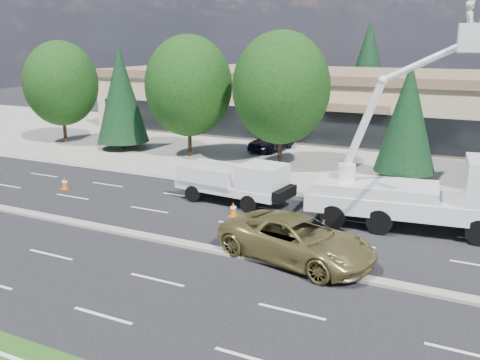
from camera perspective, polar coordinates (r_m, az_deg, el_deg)
The scene contains 19 objects.
ground at distance 21.52m, azimuth -3.87°, elevation -7.36°, with size 140.00×140.00×0.00m, color black.
concrete_apron at distance 39.35m, azimuth 11.11°, elevation 2.54°, with size 140.00×22.00×0.01m, color gray.
road_median at distance 21.50m, azimuth -3.88°, elevation -7.21°, with size 120.00×0.55×0.12m, color gray.
strip_mall at distance 48.49m, azimuth 14.56°, elevation 7.97°, with size 50.40×15.40×5.50m.
tree_front_a at distance 45.65m, azimuth -18.56°, elevation 9.74°, with size 5.86×5.86×8.14m.
tree_front_b at distance 41.68m, azimuth -12.57°, elevation 8.91°, with size 3.93×3.93×7.75m.
tree_front_c at distance 38.11m, azimuth -5.52°, elevation 9.95°, with size 6.15×6.15×8.54m.
tree_front_d at distance 34.88m, azimuth 4.41°, elevation 9.78°, with size 6.32×6.32×8.77m.
tree_front_e at distance 32.84m, azimuth 17.45°, elevation 6.44°, with size 3.55×3.55×7.00m.
tree_back_a at distance 65.64m, azimuth 1.26°, elevation 11.35°, with size 4.09×4.09×8.07m.
tree_back_b at distance 60.87m, azimuth 13.51°, elevation 11.86°, with size 5.25×5.25×10.35m.
utility_pickup at distance 27.08m, azimuth -0.15°, elevation -0.67°, with size 5.89×2.66×2.19m.
bucket_truck at distance 24.33m, azimuth 19.37°, elevation -0.51°, with size 9.03×3.75×9.66m.
traffic_cone_a at distance 31.45m, azimuth -18.20°, elevation -0.32°, with size 0.40×0.40×0.70m.
traffic_cone_b at distance 25.24m, azimuth -0.72°, elevation -3.15°, with size 0.40×0.40×0.70m.
traffic_cone_c at distance 23.76m, azimuth 3.60°, elevation -4.33°, with size 0.40×0.40×0.70m.
minivan at distance 20.22m, azimuth 6.11°, elevation -6.34°, with size 2.78×6.03×1.68m, color olive.
parked_car_west at distance 40.62m, azimuth 3.41°, elevation 4.27°, with size 1.83×4.56×1.55m, color black.
parked_car_east at distance 38.70m, azimuth 17.91°, elevation 2.91°, with size 1.42×4.07×1.34m, color black.
Camera 1 is at (10.26, -17.13, 8.03)m, focal length 40.00 mm.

